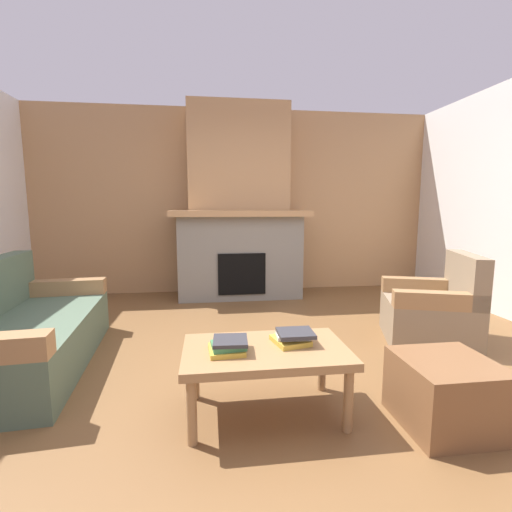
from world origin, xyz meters
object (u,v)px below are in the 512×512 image
object	(u,v)px
fireplace	(239,215)
couch	(22,334)
ottoman	(446,393)
coffee_table	(266,356)
armchair	(433,311)

from	to	relation	value
fireplace	couch	bearing A→B (deg)	-131.22
fireplace	ottoman	size ratio (longest dim) A/B	5.19
coffee_table	couch	bearing A→B (deg)	153.94
armchair	couch	bearing A→B (deg)	-178.06
fireplace	ottoman	xyz separation A→B (m)	(0.93, -3.32, -0.96)
fireplace	ottoman	distance (m)	3.58
couch	armchair	world-z (taller)	same
fireplace	ottoman	bearing A→B (deg)	-74.40
ottoman	couch	bearing A→B (deg)	158.14
couch	ottoman	distance (m)	3.06
couch	armchair	xyz separation A→B (m)	(3.59, 0.12, 0.01)
couch	coffee_table	size ratio (longest dim) A/B	1.86
fireplace	armchair	world-z (taller)	fireplace
fireplace	armchair	distance (m)	2.80
armchair	coffee_table	world-z (taller)	armchair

